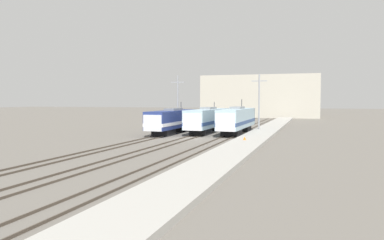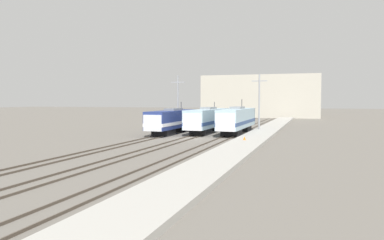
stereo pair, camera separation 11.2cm
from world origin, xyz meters
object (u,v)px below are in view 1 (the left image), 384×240
object	(u,v)px
locomotive_center	(207,119)
catenary_tower_right	(259,101)
locomotive_far_left	(172,120)
catenary_tower_left	(178,101)
traffic_cone	(245,138)
locomotive_far_right	(237,120)

from	to	relation	value
locomotive_center	catenary_tower_right	xyz separation A→B (m)	(7.60, 4.58, 2.99)
locomotive_far_left	catenary_tower_left	distance (m)	8.64
catenary_tower_right	traffic_cone	world-z (taller)	catenary_tower_right
locomotive_center	traffic_cone	distance (m)	15.62
catenary_tower_left	catenary_tower_right	distance (m)	14.41
locomotive_far_right	catenary_tower_right	world-z (taller)	catenary_tower_right
locomotive_far_left	catenary_tower_left	size ratio (longest dim) A/B	1.70
catenary_tower_left	locomotive_far_left	bearing A→B (deg)	-75.51
locomotive_far_left	locomotive_center	world-z (taller)	locomotive_far_left
catenary_tower_left	catenary_tower_right	size ratio (longest dim) A/B	1.00
locomotive_center	catenary_tower_left	world-z (taller)	catenary_tower_left
catenary_tower_left	traffic_cone	bearing A→B (deg)	-49.41
locomotive_far_right	catenary_tower_left	world-z (taller)	catenary_tower_left
catenary_tower_right	locomotive_far_left	bearing A→B (deg)	-147.73
locomotive_center	locomotive_far_right	bearing A→B (deg)	-2.48
locomotive_center	traffic_cone	xyz separation A→B (m)	(8.36, -13.11, -1.47)
locomotive_far_left	catenary_tower_right	size ratio (longest dim) A/B	1.70
locomotive_far_left	locomotive_far_right	distance (m)	10.04
locomotive_far_left	locomotive_far_right	bearing A→B (deg)	17.56
locomotive_far_left	traffic_cone	xyz separation A→B (m)	(13.14, -9.88, -1.40)
catenary_tower_right	catenary_tower_left	bearing A→B (deg)	180.00
locomotive_far_left	traffic_cone	size ratio (longest dim) A/B	34.77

